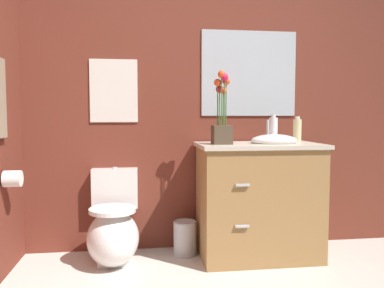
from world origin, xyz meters
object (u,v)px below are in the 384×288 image
at_px(soap_bottle, 297,130).
at_px(wall_poster, 114,91).
at_px(lotion_bottle, 273,130).
at_px(wall_mirror, 249,74).
at_px(flower_vase, 222,120).
at_px(toilet, 113,230).
at_px(toilet_paper_roll, 13,179).
at_px(trash_bin, 185,238).
at_px(vanity_cabinet, 259,199).

xyz_separation_m(soap_bottle, wall_poster, (-1.45, 0.20, 0.31)).
bearing_deg(lotion_bottle, wall_mirror, 116.82).
bearing_deg(flower_vase, toilet, 175.27).
bearing_deg(toilet, flower_vase, -4.73).
bearing_deg(toilet, toilet_paper_roll, -163.01).
height_order(toilet, wall_poster, wall_poster).
xyz_separation_m(trash_bin, wall_mirror, (0.56, 0.18, 1.31)).
bearing_deg(vanity_cabinet, trash_bin, 169.04).
bearing_deg(flower_vase, trash_bin, 150.17).
height_order(flower_vase, toilet_paper_roll, flower_vase).
relative_size(vanity_cabinet, soap_bottle, 5.15).
xyz_separation_m(trash_bin, wall_poster, (-0.55, 0.18, 1.16)).
distance_m(toilet, toilet_paper_roll, 0.80).
bearing_deg(toilet_paper_roll, lotion_bottle, 6.45).
xyz_separation_m(wall_poster, wall_mirror, (1.11, 0.00, 0.15)).
bearing_deg(trash_bin, toilet, -171.40).
relative_size(lotion_bottle, wall_mirror, 0.28).
xyz_separation_m(soap_bottle, wall_mirror, (-0.34, 0.20, 0.47)).
xyz_separation_m(vanity_cabinet, soap_bottle, (0.34, 0.09, 0.53)).
height_order(soap_bottle, lotion_bottle, lotion_bottle).
distance_m(trash_bin, wall_mirror, 1.44).
relative_size(soap_bottle, lotion_bottle, 0.94).
height_order(toilet, wall_mirror, wall_mirror).
distance_m(toilet, vanity_cabinet, 1.13).
height_order(flower_vase, wall_poster, wall_poster).
bearing_deg(soap_bottle, lotion_bottle, -167.59).
height_order(trash_bin, wall_mirror, wall_mirror).
bearing_deg(trash_bin, vanity_cabinet, -10.96).
bearing_deg(trash_bin, soap_bottle, -1.21).
bearing_deg(soap_bottle, toilet_paper_roll, -172.92).
xyz_separation_m(lotion_bottle, trash_bin, (-0.69, 0.07, -0.85)).
xyz_separation_m(soap_bottle, lotion_bottle, (-0.22, -0.05, 0.01)).
relative_size(vanity_cabinet, flower_vase, 1.97).
bearing_deg(trash_bin, flower_vase, -29.83).
distance_m(flower_vase, wall_mirror, 0.59).
distance_m(toilet, flower_vase, 1.16).
relative_size(toilet, toilet_paper_roll, 6.27).
xyz_separation_m(wall_poster, toilet_paper_roll, (-0.64, -0.46, -0.62)).
distance_m(flower_vase, wall_poster, 0.90).
bearing_deg(vanity_cabinet, lotion_bottle, 18.83).
distance_m(toilet, wall_poster, 1.09).
distance_m(toilet, wall_mirror, 1.66).
distance_m(wall_poster, toilet_paper_roll, 1.00).
bearing_deg(toilet, lotion_bottle, 0.74).
distance_m(flower_vase, lotion_bottle, 0.44).
xyz_separation_m(toilet, vanity_cabinet, (1.11, -0.03, 0.21)).
bearing_deg(vanity_cabinet, toilet, 178.64).
height_order(vanity_cabinet, soap_bottle, soap_bottle).
bearing_deg(wall_mirror, flower_vase, -131.89).
bearing_deg(wall_poster, trash_bin, -18.67).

